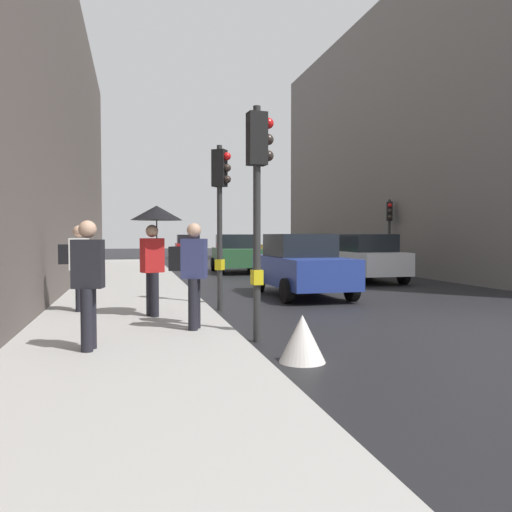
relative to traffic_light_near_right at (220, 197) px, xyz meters
The scene contains 16 objects.
ground_plane 6.16m from the traffic_light_near_right, 35.64° to the right, with size 120.00×120.00×0.00m, color black.
sidewalk_kerb 4.25m from the traffic_light_near_right, 126.64° to the left, with size 3.44×40.00×0.16m, color #A8A5A0.
building_facade_right 19.87m from the traffic_light_near_right, 37.89° to the left, with size 12.00×26.05×12.72m, color slate.
traffic_light_near_right is the anchor object (origin of this frame).
traffic_light_mid_street 13.00m from the traffic_light_near_right, 45.57° to the left, with size 0.33×0.45×3.30m.
traffic_light_near_left 3.65m from the traffic_light_near_right, 89.93° to the right, with size 0.44×0.27×3.79m.
car_green_estate 12.40m from the traffic_light_near_right, 77.21° to the left, with size 2.15×4.27×1.76m.
car_yellow_taxi 20.45m from the traffic_light_near_right, 69.88° to the left, with size 2.09×4.24×1.76m.
car_white_compact 9.07m from the traffic_light_near_right, 43.74° to the left, with size 2.08×4.23×1.76m.
car_red_sedan 26.81m from the traffic_light_near_right, 85.63° to the left, with size 2.19×4.29×1.76m.
car_blue_van 3.91m from the traffic_light_near_right, 39.93° to the left, with size 2.11×4.25×1.76m.
pedestrian_with_umbrella 2.31m from the traffic_light_near_right, 134.70° to the right, with size 1.00×1.00×2.14m.
pedestrian_with_black_backpack 3.45m from the traffic_light_near_right, behind, with size 0.61×0.36×1.77m.
pedestrian_with_grey_backpack 3.61m from the traffic_light_near_right, 107.88° to the right, with size 0.66×0.46×1.77m.
pedestrian_in_dark_coat 5.32m from the traffic_light_near_right, 120.10° to the right, with size 0.44×0.36×1.77m.
warning_sign_triangle 5.60m from the traffic_light_near_right, 86.99° to the right, with size 0.64×0.64×0.65m, color silver.
Camera 1 is at (-6.52, -8.57, 1.73)m, focal length 36.68 mm.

